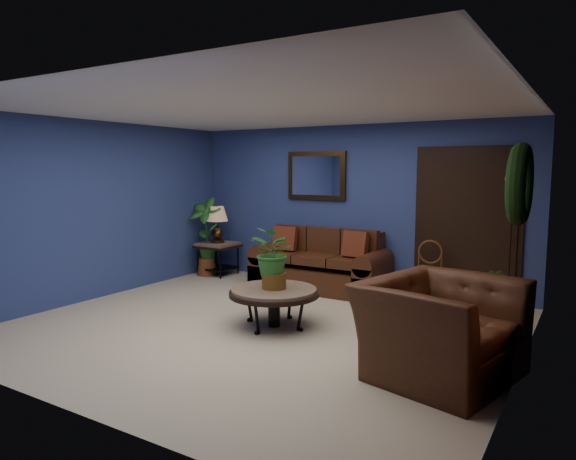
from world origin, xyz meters
The scene contains 18 objects.
floor centered at (0.00, 0.00, 0.00)m, with size 5.50×5.50×0.00m, color #C0B79F.
wall_back centered at (0.00, 2.50, 1.25)m, with size 5.50×0.04×2.50m, color navy.
wall_left centered at (-2.75, 0.00, 1.25)m, with size 0.04×5.00×2.50m, color navy.
wall_right_brick centered at (2.75, 0.00, 1.25)m, with size 0.04×5.00×2.50m, color brown.
ceiling centered at (0.00, 0.00, 2.50)m, with size 5.50×5.00×0.02m, color white.
crown_molding centered at (2.72, 0.00, 2.43)m, with size 0.03×5.00×0.14m, color white.
wall_mirror centered at (-0.60, 2.46, 1.72)m, with size 1.02×0.06×0.77m, color #422D12.
closet_door centered at (1.75, 2.47, 1.05)m, with size 1.44×0.06×2.18m, color black.
wreath centered at (2.69, 0.05, 1.70)m, with size 0.72×0.72×0.16m, color black.
sofa centered at (-0.29, 2.08, 0.30)m, with size 2.05×0.89×0.92m.
coffee_table centered at (0.12, 0.09, 0.39)m, with size 1.05×1.05×0.45m.
end_table centered at (-2.30, 2.05, 0.43)m, with size 0.62×0.62×0.56m.
table_lamp centered at (-2.30, 2.05, 0.96)m, with size 0.36×0.36×0.60m.
side_chair centered at (1.34, 2.11, 0.48)m, with size 0.40×0.40×0.85m.
armchair centered at (2.15, -0.35, 0.43)m, with size 1.31×1.15×0.85m, color #401E12.
coffee_plant centered at (0.12, 0.09, 0.85)m, with size 0.65×0.61×0.72m.
floor_plant centered at (2.35, 1.08, 0.38)m, with size 0.40×0.36×0.75m.
tall_plant centered at (-2.45, 1.92, 0.72)m, with size 0.59×0.41×1.35m.
Camera 1 is at (3.28, -4.81, 1.84)m, focal length 32.00 mm.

